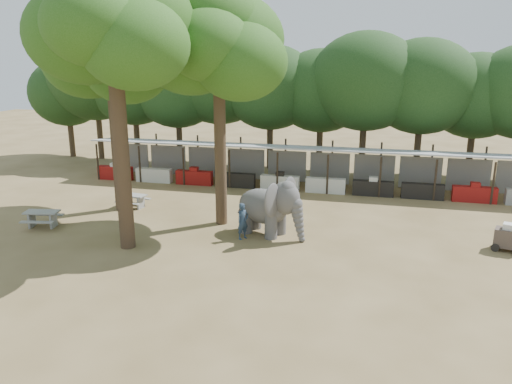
% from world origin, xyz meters
% --- Properties ---
extents(ground, '(100.00, 100.00, 0.00)m').
position_xyz_m(ground, '(0.00, 0.00, 0.00)').
color(ground, brown).
rests_on(ground, ground).
extents(vendor_stalls, '(28.00, 2.99, 2.80)m').
position_xyz_m(vendor_stalls, '(-0.00, 13.84, 1.18)').
color(vendor_stalls, '#A3A5AB').
rests_on(vendor_stalls, ground).
extents(yard_tree_left, '(7.10, 6.90, 11.02)m').
position_xyz_m(yard_tree_left, '(-9.13, 7.19, 8.20)').
color(yard_tree_left, '#332316').
rests_on(yard_tree_left, ground).
extents(yard_tree_center, '(7.10, 6.90, 12.04)m').
position_xyz_m(yard_tree_center, '(-6.13, 2.19, 9.21)').
color(yard_tree_center, '#332316').
rests_on(yard_tree_center, ground).
extents(yard_tree_back, '(7.10, 6.90, 11.36)m').
position_xyz_m(yard_tree_back, '(-3.13, 6.19, 8.54)').
color(yard_tree_back, '#332316').
rests_on(yard_tree_back, ground).
extents(backdrop_trees, '(46.46, 5.95, 8.33)m').
position_xyz_m(backdrop_trees, '(0.00, 19.00, 5.51)').
color(backdrop_trees, '#332316').
rests_on(backdrop_trees, ground).
extents(elephant, '(3.63, 2.77, 2.70)m').
position_xyz_m(elephant, '(-0.30, 4.96, 1.35)').
color(elephant, '#454343').
rests_on(elephant, ground).
extents(handler, '(0.67, 0.72, 1.67)m').
position_xyz_m(handler, '(-1.40, 4.15, 0.84)').
color(handler, '#26384C').
rests_on(handler, ground).
extents(picnic_table_near, '(1.85, 1.72, 0.80)m').
position_xyz_m(picnic_table_near, '(-11.24, 3.39, 0.52)').
color(picnic_table_near, gray).
rests_on(picnic_table_near, ground).
extents(picnic_table_far, '(1.65, 1.52, 0.73)m').
position_xyz_m(picnic_table_far, '(-8.48, 7.38, 0.48)').
color(picnic_table_far, gray).
rests_on(picnic_table_far, ground).
extents(cart_back, '(1.43, 1.16, 1.21)m').
position_xyz_m(cart_back, '(9.94, 5.41, 0.60)').
color(cart_back, '#3D302A').
rests_on(cart_back, ground).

